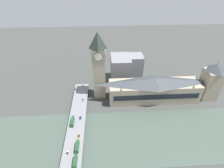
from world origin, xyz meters
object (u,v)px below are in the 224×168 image
at_px(double_decker_bus_mid, 72,121).
at_px(car_northbound_mid, 79,136).
at_px(parliament_hall, 154,89).
at_px(car_northbound_tail, 68,154).
at_px(double_decker_bus_rear, 75,161).
at_px(road_bridge, 75,136).
at_px(car_northbound_lead, 83,100).
at_px(double_decker_bus_lead, 77,146).
at_px(victoria_tower, 211,81).
at_px(clock_tower, 99,65).
at_px(car_southbound_lead, 80,118).

bearing_deg(double_decker_bus_mid, car_northbound_mid, -154.69).
bearing_deg(parliament_hall, car_northbound_tail, 128.90).
bearing_deg(double_decker_bus_rear, double_decker_bus_mid, 10.19).
bearing_deg(double_decker_bus_rear, road_bridge, 7.93).
xyz_separation_m(parliament_hall, road_bridge, (-53.11, 85.42, -9.81)).
xyz_separation_m(car_northbound_lead, car_northbound_tail, (-67.06, 7.42, -0.09)).
bearing_deg(double_decker_bus_lead, double_decker_bus_mid, 14.89).
xyz_separation_m(victoria_tower, car_northbound_lead, (-4.91, 146.45, -15.99)).
relative_size(clock_tower, car_northbound_mid, 16.60).
height_order(car_northbound_lead, car_southbound_lead, car_northbound_lead).
xyz_separation_m(double_decker_bus_mid, car_northbound_tail, (-33.06, 0.06, -2.06)).
distance_m(clock_tower, double_decker_bus_lead, 87.11).
bearing_deg(car_southbound_lead, double_decker_bus_rear, -179.20).
height_order(double_decker_bus_rear, car_northbound_mid, double_decker_bus_rear).
xyz_separation_m(victoria_tower, double_decker_bus_mid, (-38.91, 153.80, -14.03)).
relative_size(victoria_tower, double_decker_bus_mid, 4.44).
bearing_deg(parliament_hall, victoria_tower, -89.95).
xyz_separation_m(double_decker_bus_rear, car_southbound_lead, (47.97, 0.67, -2.11)).
relative_size(victoria_tower, road_bridge, 0.30).
distance_m(double_decker_bus_rear, car_northbound_lead, 75.52).
height_order(double_decker_bus_lead, double_decker_bus_mid, double_decker_bus_mid).
bearing_deg(car_northbound_tail, double_decker_bus_mid, -0.11).
relative_size(clock_tower, victoria_tower, 1.62).
distance_m(victoria_tower, double_decker_bus_lead, 161.57).
height_order(parliament_hall, double_decker_bus_rear, parliament_hall).
relative_size(parliament_hall, car_southbound_lead, 25.15).
height_order(parliament_hall, car_northbound_lead, parliament_hall).
distance_m(parliament_hall, clock_tower, 69.18).
xyz_separation_m(parliament_hall, car_northbound_lead, (-4.86, 81.72, -8.08)).
bearing_deg(road_bridge, car_northbound_tail, 168.80).
relative_size(clock_tower, car_southbound_lead, 19.10).
height_order(clock_tower, double_decker_bus_rear, clock_tower).
relative_size(parliament_hall, car_northbound_mid, 21.85).
bearing_deg(car_southbound_lead, car_northbound_tail, 170.17).
relative_size(clock_tower, car_northbound_lead, 16.97).
bearing_deg(parliament_hall, double_decker_bus_mid, 113.57).
distance_m(victoria_tower, car_northbound_lead, 147.40).
relative_size(double_decker_bus_lead, car_northbound_lead, 2.34).
bearing_deg(victoria_tower, car_northbound_tail, 115.07).
bearing_deg(car_northbound_mid, double_decker_bus_lead, 179.50).
height_order(double_decker_bus_lead, car_northbound_tail, double_decker_bus_lead).
bearing_deg(road_bridge, double_decker_bus_rear, -172.07).
bearing_deg(car_northbound_mid, car_southbound_lead, 2.03).
distance_m(parliament_hall, double_decker_bus_rear, 114.70).
relative_size(victoria_tower, car_northbound_tail, 10.53).
bearing_deg(double_decker_bus_mid, clock_tower, -28.19).
relative_size(car_northbound_lead, car_northbound_tail, 1.01).
bearing_deg(double_decker_bus_rear, car_northbound_lead, 0.08).
bearing_deg(car_northbound_tail, car_northbound_mid, -24.19).
distance_m(road_bridge, double_decker_bus_mid, 15.17).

